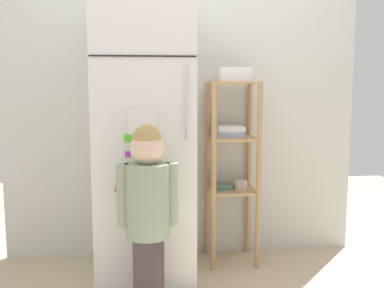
# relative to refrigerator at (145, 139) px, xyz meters

# --- Properties ---
(ground_plane) EXTENTS (6.00, 6.00, 0.00)m
(ground_plane) POSITION_rel_refrigerator_xyz_m (0.27, -0.02, -0.91)
(ground_plane) COLOR tan
(kitchen_wall_back) EXTENTS (2.58, 0.03, 2.32)m
(kitchen_wall_back) POSITION_rel_refrigerator_xyz_m (0.27, 0.35, 0.25)
(kitchen_wall_back) COLOR silver
(kitchen_wall_back) RESTS_ON ground
(refrigerator) EXTENTS (0.62, 0.68, 1.82)m
(refrigerator) POSITION_rel_refrigerator_xyz_m (0.00, 0.00, 0.00)
(refrigerator) COLOR white
(refrigerator) RESTS_ON ground
(child_standing) EXTENTS (0.34, 0.25, 1.05)m
(child_standing) POSITION_rel_refrigerator_xyz_m (0.02, -0.50, -0.28)
(child_standing) COLOR #44393F
(child_standing) RESTS_ON ground
(pantry_shelf_unit) EXTENTS (0.34, 0.33, 1.29)m
(pantry_shelf_unit) POSITION_rel_refrigerator_xyz_m (0.61, 0.16, -0.14)
(pantry_shelf_unit) COLOR tan
(pantry_shelf_unit) RESTS_ON ground
(fruit_bin) EXTENTS (0.21, 0.14, 0.10)m
(fruit_bin) POSITION_rel_refrigerator_xyz_m (0.61, 0.15, 0.41)
(fruit_bin) COLOR white
(fruit_bin) RESTS_ON pantry_shelf_unit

